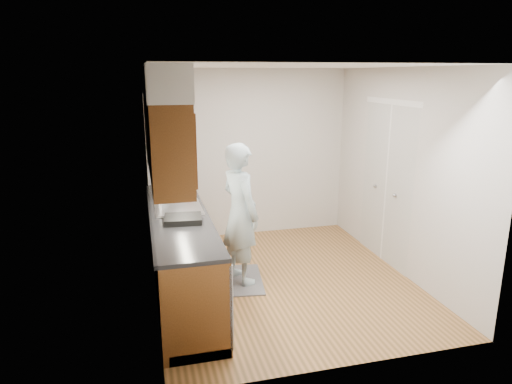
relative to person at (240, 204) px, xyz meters
The scene contains 14 objects.
floor 1.08m from the person, 11.78° to the right, with size 3.50×3.50×0.00m, color #9C693B.
ceiling 1.62m from the person, 11.78° to the right, with size 3.50×3.50×0.00m, color white.
wall_left 1.05m from the person, behind, with size 0.02×3.50×2.50m, color beige.
wall_right 2.02m from the person, ahead, with size 0.02×3.50×2.50m, color beige.
wall_back 1.74m from the person, 73.21° to the left, with size 3.00×0.02×2.50m, color beige.
counter 0.85m from the person, behind, with size 0.64×2.80×1.30m.
upper_cabinets 1.30m from the person, behind, with size 0.47×2.80×1.21m.
closet_door 2.00m from the person, ahead, with size 0.02×1.22×2.05m, color silver.
floor_mat 0.95m from the person, ahead, with size 0.50×0.85×0.02m, color slate.
person is the anchor object (origin of this frame).
soap_bottle_a 1.04m from the person, 145.20° to the left, with size 0.10×0.10×0.27m, color silver.
soap_bottle_b 0.88m from the person, 133.56° to the left, with size 0.08×0.08×0.17m, color silver.
soda_can 0.79m from the person, 131.53° to the left, with size 0.06×0.06×0.11m, color red.
dish_rack 0.82m from the person, 148.53° to the right, with size 0.38×0.32×0.06m, color black.
Camera 1 is at (-1.57, -4.85, 2.43)m, focal length 32.00 mm.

